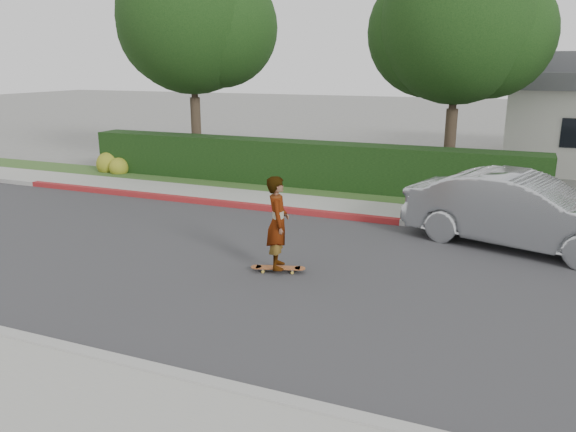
% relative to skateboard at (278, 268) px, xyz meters
% --- Properties ---
extents(ground, '(120.00, 120.00, 0.00)m').
position_rel_skateboard_xyz_m(ground, '(0.49, 0.07, -0.09)').
color(ground, slate).
rests_on(ground, ground).
extents(road, '(60.00, 8.00, 0.01)m').
position_rel_skateboard_xyz_m(road, '(0.49, 0.07, -0.09)').
color(road, '#2D2D30').
rests_on(road, ground).
extents(curb_near, '(60.00, 0.20, 0.15)m').
position_rel_skateboard_xyz_m(curb_near, '(0.49, -4.03, -0.02)').
color(curb_near, '#9E9E99').
rests_on(curb_near, ground).
extents(sidewalk_near, '(60.00, 1.60, 0.12)m').
position_rel_skateboard_xyz_m(sidewalk_near, '(0.49, -4.93, -0.03)').
color(sidewalk_near, gray).
rests_on(sidewalk_near, ground).
extents(curb_far, '(60.00, 0.20, 0.15)m').
position_rel_skateboard_xyz_m(curb_far, '(0.49, 4.17, -0.02)').
color(curb_far, '#9E9E99').
rests_on(curb_far, ground).
extents(curb_red_section, '(12.00, 0.21, 0.15)m').
position_rel_skateboard_xyz_m(curb_red_section, '(-4.51, 4.17, -0.01)').
color(curb_red_section, maroon).
rests_on(curb_red_section, ground).
extents(sidewalk_far, '(60.00, 1.60, 0.12)m').
position_rel_skateboard_xyz_m(sidewalk_far, '(0.49, 5.07, -0.03)').
color(sidewalk_far, gray).
rests_on(sidewalk_far, ground).
extents(planting_strip, '(60.00, 1.60, 0.10)m').
position_rel_skateboard_xyz_m(planting_strip, '(0.49, 6.67, -0.04)').
color(planting_strip, '#2D4C1E').
rests_on(planting_strip, ground).
extents(hedge, '(15.00, 1.00, 1.50)m').
position_rel_skateboard_xyz_m(hedge, '(-2.51, 7.27, 0.66)').
color(hedge, black).
rests_on(hedge, ground).
extents(flowering_shrub, '(1.40, 1.00, 0.90)m').
position_rel_skateboard_xyz_m(flowering_shrub, '(-9.52, 6.81, 0.24)').
color(flowering_shrub, '#2D4C19').
rests_on(flowering_shrub, ground).
extents(tree_left, '(5.99, 5.21, 8.00)m').
position_rel_skateboard_xyz_m(tree_left, '(-7.02, 8.76, 5.17)').
color(tree_left, '#33261C').
rests_on(tree_left, ground).
extents(tree_center, '(5.66, 4.84, 7.44)m').
position_rel_skateboard_xyz_m(tree_center, '(1.98, 9.26, 4.81)').
color(tree_center, '#33261C').
rests_on(tree_center, ground).
extents(skateboard, '(1.06, 0.51, 0.10)m').
position_rel_skateboard_xyz_m(skateboard, '(0.00, 0.00, 0.00)').
color(skateboard, gold).
rests_on(skateboard, ground).
extents(skateboarder, '(0.64, 0.76, 1.78)m').
position_rel_skateboard_xyz_m(skateboarder, '(0.00, 0.00, 0.90)').
color(skateboarder, white).
rests_on(skateboarder, skateboard).
extents(car_silver, '(5.17, 2.96, 1.61)m').
position_rel_skateboard_xyz_m(car_silver, '(4.23, 3.45, 0.71)').
color(car_silver, '#A5A8AC').
rests_on(car_silver, ground).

